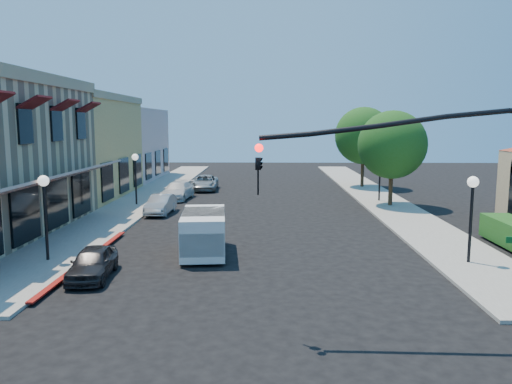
{
  "coord_description": "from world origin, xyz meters",
  "views": [
    {
      "loc": [
        0.39,
        -11.56,
        5.64
      ],
      "look_at": [
        -0.06,
        10.34,
        2.6
      ],
      "focal_mm": 35.0,
      "sensor_mm": 36.0,
      "label": 1
    }
  ],
  "objects_px": {
    "lamppost_right_near": "(472,197)",
    "lamppost_right_far": "(380,164)",
    "parked_car_a": "(93,263)",
    "lamppost_left_far": "(135,166)",
    "street_tree_a": "(392,145)",
    "street_tree_b": "(363,136)",
    "signal_mast_arm": "(475,183)",
    "parked_car_b": "(161,204)",
    "parked_car_d": "(205,183)",
    "white_van": "(204,230)",
    "lamppost_left_near": "(44,196)",
    "parked_car_c": "(178,191)"
  },
  "relations": [
    {
      "from": "lamppost_right_near",
      "to": "lamppost_right_far",
      "type": "bearing_deg",
      "value": 90.0
    },
    {
      "from": "lamppost_right_near",
      "to": "parked_car_a",
      "type": "height_order",
      "value": "lamppost_right_near"
    },
    {
      "from": "lamppost_left_far",
      "to": "street_tree_a",
      "type": "bearing_deg",
      "value": 0.0
    },
    {
      "from": "lamppost_right_far",
      "to": "lamppost_left_far",
      "type": "bearing_deg",
      "value": -173.29
    },
    {
      "from": "street_tree_b",
      "to": "signal_mast_arm",
      "type": "relative_size",
      "value": 0.88
    },
    {
      "from": "lamppost_left_far",
      "to": "parked_car_b",
      "type": "distance_m",
      "value": 4.34
    },
    {
      "from": "lamppost_left_far",
      "to": "lamppost_right_near",
      "type": "height_order",
      "value": "same"
    },
    {
      "from": "signal_mast_arm",
      "to": "parked_car_b",
      "type": "bearing_deg",
      "value": 124.56
    },
    {
      "from": "signal_mast_arm",
      "to": "lamppost_right_near",
      "type": "height_order",
      "value": "signal_mast_arm"
    },
    {
      "from": "lamppost_left_far",
      "to": "lamppost_right_far",
      "type": "distance_m",
      "value": 17.12
    },
    {
      "from": "lamppost_left_far",
      "to": "parked_car_d",
      "type": "xyz_separation_m",
      "value": [
        3.7,
        8.18,
        -2.11
      ]
    },
    {
      "from": "parked_car_a",
      "to": "lamppost_left_far",
      "type": "bearing_deg",
      "value": 94.49
    },
    {
      "from": "signal_mast_arm",
      "to": "parked_car_b",
      "type": "relative_size",
      "value": 2.22
    },
    {
      "from": "street_tree_b",
      "to": "white_van",
      "type": "relative_size",
      "value": 1.63
    },
    {
      "from": "lamppost_left_far",
      "to": "parked_car_b",
      "type": "xyz_separation_m",
      "value": [
        2.3,
        -3.0,
        -2.14
      ]
    },
    {
      "from": "lamppost_right_far",
      "to": "parked_car_a",
      "type": "xyz_separation_m",
      "value": [
        -14.45,
        -18.0,
        -2.16
      ]
    },
    {
      "from": "lamppost_right_far",
      "to": "white_van",
      "type": "bearing_deg",
      "value": -126.41
    },
    {
      "from": "lamppost_left_far",
      "to": "lamppost_left_near",
      "type": "bearing_deg",
      "value": -90.0
    },
    {
      "from": "signal_mast_arm",
      "to": "white_van",
      "type": "relative_size",
      "value": 1.86
    },
    {
      "from": "street_tree_a",
      "to": "parked_car_a",
      "type": "xyz_separation_m",
      "value": [
        -14.75,
        -16.0,
        -3.62
      ]
    },
    {
      "from": "lamppost_left_far",
      "to": "parked_car_c",
      "type": "bearing_deg",
      "value": 52.52
    },
    {
      "from": "lamppost_left_near",
      "to": "lamppost_left_far",
      "type": "distance_m",
      "value": 14.0
    },
    {
      "from": "lamppost_right_near",
      "to": "lamppost_left_near",
      "type": "bearing_deg",
      "value": 180.0
    },
    {
      "from": "parked_car_c",
      "to": "white_van",
      "type": "bearing_deg",
      "value": -70.54
    },
    {
      "from": "street_tree_b",
      "to": "parked_car_d",
      "type": "relative_size",
      "value": 1.55
    },
    {
      "from": "lamppost_right_far",
      "to": "parked_car_b",
      "type": "relative_size",
      "value": 0.99
    },
    {
      "from": "street_tree_a",
      "to": "lamppost_right_far",
      "type": "xyz_separation_m",
      "value": [
        -0.3,
        2.0,
        -1.46
      ]
    },
    {
      "from": "lamppost_left_far",
      "to": "white_van",
      "type": "relative_size",
      "value": 0.83
    },
    {
      "from": "street_tree_a",
      "to": "lamppost_right_near",
      "type": "height_order",
      "value": "street_tree_a"
    },
    {
      "from": "lamppost_right_near",
      "to": "parked_car_a",
      "type": "distance_m",
      "value": 14.75
    },
    {
      "from": "signal_mast_arm",
      "to": "lamppost_right_far",
      "type": "xyz_separation_m",
      "value": [
        2.64,
        22.5,
        -1.35
      ]
    },
    {
      "from": "white_van",
      "to": "signal_mast_arm",
      "type": "bearing_deg",
      "value": -44.01
    },
    {
      "from": "lamppost_left_far",
      "to": "lamppost_right_near",
      "type": "relative_size",
      "value": 1.0
    },
    {
      "from": "white_van",
      "to": "parked_car_a",
      "type": "distance_m",
      "value": 5.0
    },
    {
      "from": "street_tree_b",
      "to": "lamppost_left_far",
      "type": "relative_size",
      "value": 1.97
    },
    {
      "from": "lamppost_left_near",
      "to": "parked_car_d",
      "type": "xyz_separation_m",
      "value": [
        3.7,
        22.18,
        -2.11
      ]
    },
    {
      "from": "parked_car_a",
      "to": "parked_car_b",
      "type": "distance_m",
      "value": 13.0
    },
    {
      "from": "street_tree_a",
      "to": "parked_car_c",
      "type": "xyz_separation_m",
      "value": [
        -15.0,
        3.0,
        -3.55
      ]
    },
    {
      "from": "parked_car_d",
      "to": "white_van",
      "type": "bearing_deg",
      "value": -85.36
    },
    {
      "from": "street_tree_b",
      "to": "lamppost_right_far",
      "type": "distance_m",
      "value": 8.21
    },
    {
      "from": "signal_mast_arm",
      "to": "lamppost_right_near",
      "type": "relative_size",
      "value": 2.24
    },
    {
      "from": "street_tree_b",
      "to": "white_van",
      "type": "xyz_separation_m",
      "value": [
        -11.09,
        -22.63,
        -3.48
      ]
    },
    {
      "from": "lamppost_left_far",
      "to": "parked_car_c",
      "type": "height_order",
      "value": "lamppost_left_far"
    },
    {
      "from": "lamppost_right_near",
      "to": "parked_car_d",
      "type": "distance_m",
      "value": 25.95
    },
    {
      "from": "street_tree_a",
      "to": "signal_mast_arm",
      "type": "bearing_deg",
      "value": -98.17
    },
    {
      "from": "parked_car_a",
      "to": "street_tree_a",
      "type": "bearing_deg",
      "value": 42.76
    },
    {
      "from": "lamppost_left_near",
      "to": "lamppost_right_far",
      "type": "height_order",
      "value": "same"
    },
    {
      "from": "street_tree_a",
      "to": "parked_car_a",
      "type": "bearing_deg",
      "value": -132.67
    },
    {
      "from": "street_tree_b",
      "to": "signal_mast_arm",
      "type": "xyz_separation_m",
      "value": [
        -2.94,
        -30.5,
        -0.46
      ]
    },
    {
      "from": "street_tree_a",
      "to": "parked_car_c",
      "type": "distance_m",
      "value": 15.7
    }
  ]
}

